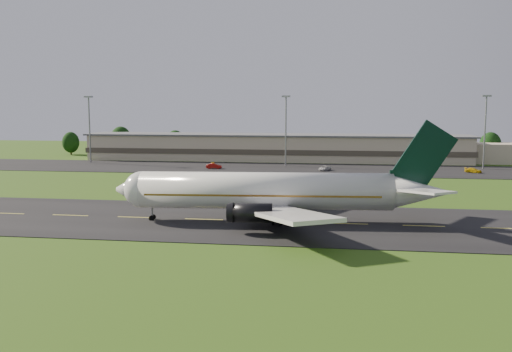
# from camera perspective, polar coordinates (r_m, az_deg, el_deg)

# --- Properties ---
(ground) EXTENTS (360.00, 360.00, 0.00)m
(ground) POSITION_cam_1_polar(r_m,az_deg,el_deg) (88.83, -5.23, -4.40)
(ground) COLOR #244110
(ground) RESTS_ON ground
(taxiway) EXTENTS (220.00, 30.00, 0.10)m
(taxiway) POSITION_cam_1_polar(r_m,az_deg,el_deg) (88.82, -5.23, -4.37)
(taxiway) COLOR black
(taxiway) RESTS_ON ground
(apron) EXTENTS (260.00, 30.00, 0.10)m
(apron) POSITION_cam_1_polar(r_m,az_deg,el_deg) (158.89, 0.90, 0.76)
(apron) COLOR black
(apron) RESTS_ON ground
(airliner) EXTENTS (51.28, 42.04, 15.57)m
(airliner) POSITION_cam_1_polar(r_m,az_deg,el_deg) (86.22, 1.54, -1.57)
(airliner) COLOR white
(airliner) RESTS_ON ground
(terminal) EXTENTS (145.00, 16.00, 8.40)m
(terminal) POSITION_cam_1_polar(r_m,az_deg,el_deg) (181.81, 3.91, 2.80)
(terminal) COLOR #C2B294
(terminal) RESTS_ON ground
(light_mast_west) EXTENTS (2.40, 1.20, 20.35)m
(light_mast_west) POSITION_cam_1_polar(r_m,az_deg,el_deg) (181.19, -16.33, 5.28)
(light_mast_west) COLOR gray
(light_mast_west) RESTS_ON ground
(light_mast_centre) EXTENTS (2.40, 1.20, 20.35)m
(light_mast_centre) POSITION_cam_1_polar(r_m,az_deg,el_deg) (165.36, 3.00, 5.41)
(light_mast_centre) COLOR gray
(light_mast_centre) RESTS_ON ground
(light_mast_east) EXTENTS (2.40, 1.20, 20.35)m
(light_mast_east) POSITION_cam_1_polar(r_m,az_deg,el_deg) (169.24, 21.95, 4.94)
(light_mast_east) COLOR gray
(light_mast_east) RESTS_ON ground
(tree_line) EXTENTS (195.63, 9.54, 10.63)m
(tree_line) POSITION_cam_1_polar(r_m,az_deg,el_deg) (191.04, 11.67, 3.19)
(tree_line) COLOR black
(tree_line) RESTS_ON ground
(service_vehicle_a) EXTENTS (2.11, 3.83, 1.23)m
(service_vehicle_a) POSITION_cam_1_polar(r_m,az_deg,el_deg) (163.88, -4.34, 1.17)
(service_vehicle_a) COLOR #C1920B
(service_vehicle_a) RESTS_ON apron
(service_vehicle_b) EXTENTS (4.42, 1.77, 1.43)m
(service_vehicle_b) POSITION_cam_1_polar(r_m,az_deg,el_deg) (158.51, -4.23, 1.00)
(service_vehicle_b) COLOR #9C0E0A
(service_vehicle_b) RESTS_ON apron
(service_vehicle_c) EXTENTS (3.73, 4.86, 1.23)m
(service_vehicle_c) POSITION_cam_1_polar(r_m,az_deg,el_deg) (154.55, 6.89, 0.77)
(service_vehicle_c) COLOR silver
(service_vehicle_c) RESTS_ON apron
(service_vehicle_d) EXTENTS (4.62, 3.61, 1.25)m
(service_vehicle_d) POSITION_cam_1_polar(r_m,az_deg,el_deg) (159.09, 20.89, 0.54)
(service_vehicle_d) COLOR gold
(service_vehicle_d) RESTS_ON apron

